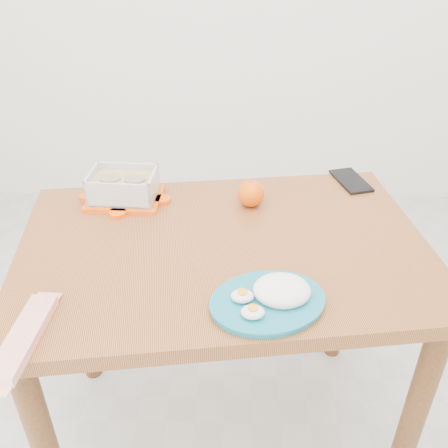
{
  "coord_description": "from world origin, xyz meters",
  "views": [
    {
      "loc": [
        -0.07,
        -0.85,
        1.48
      ],
      "look_at": [
        -0.09,
        0.18,
        0.81
      ],
      "focal_mm": 40.0,
      "sensor_mm": 36.0,
      "label": 1
    }
  ],
  "objects_px": {
    "food_container": "(123,187)",
    "smartphone": "(351,181)",
    "orange_fruit": "(251,194)",
    "rice_plate": "(272,296)",
    "dining_table": "(224,280)"
  },
  "relations": [
    {
      "from": "orange_fruit",
      "to": "rice_plate",
      "type": "xyz_separation_m",
      "value": [
        0.03,
        -0.42,
        -0.02
      ]
    },
    {
      "from": "dining_table",
      "to": "smartphone",
      "type": "distance_m",
      "value": 0.53
    },
    {
      "from": "orange_fruit",
      "to": "smartphone",
      "type": "height_order",
      "value": "orange_fruit"
    },
    {
      "from": "dining_table",
      "to": "food_container",
      "type": "xyz_separation_m",
      "value": [
        -0.29,
        0.21,
        0.16
      ]
    },
    {
      "from": "rice_plate",
      "to": "smartphone",
      "type": "height_order",
      "value": "rice_plate"
    },
    {
      "from": "food_container",
      "to": "smartphone",
      "type": "xyz_separation_m",
      "value": [
        0.68,
        0.12,
        -0.04
      ]
    },
    {
      "from": "food_container",
      "to": "smartphone",
      "type": "distance_m",
      "value": 0.69
    },
    {
      "from": "dining_table",
      "to": "food_container",
      "type": "relative_size",
      "value": 5.12
    },
    {
      "from": "orange_fruit",
      "to": "rice_plate",
      "type": "height_order",
      "value": "orange_fruit"
    },
    {
      "from": "smartphone",
      "to": "dining_table",
      "type": "bearing_deg",
      "value": -154.35
    },
    {
      "from": "dining_table",
      "to": "rice_plate",
      "type": "height_order",
      "value": "rice_plate"
    },
    {
      "from": "dining_table",
      "to": "smartphone",
      "type": "bearing_deg",
      "value": 33.64
    },
    {
      "from": "food_container",
      "to": "smartphone",
      "type": "relative_size",
      "value": 1.41
    },
    {
      "from": "dining_table",
      "to": "rice_plate",
      "type": "xyz_separation_m",
      "value": [
        0.11,
        -0.22,
        0.14
      ]
    },
    {
      "from": "dining_table",
      "to": "orange_fruit",
      "type": "bearing_deg",
      "value": 61.81
    }
  ]
}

